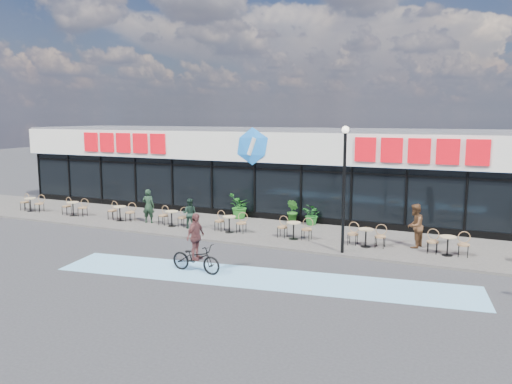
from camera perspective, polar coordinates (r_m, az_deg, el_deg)
ground at (r=19.83m, az=-8.53°, el=-6.93°), size 120.00×120.00×0.00m
sidewalk at (r=23.61m, az=-2.63°, el=-4.18°), size 44.00×5.00×0.10m
bike_lane at (r=16.74m, az=0.41°, el=-9.77°), size 14.17×4.13×0.01m
building at (r=28.12m, az=2.32°, el=2.63°), size 30.60×6.57×4.75m
lamp_post at (r=19.04m, az=10.04°, el=1.60°), size 0.28×0.28×4.84m
bistro_set_0 at (r=30.16m, az=-24.25°, el=-1.14°), size 1.54×0.62×0.90m
bistro_set_1 at (r=27.96m, az=-20.05°, el=-1.62°), size 1.54×0.62×0.90m
bistro_set_2 at (r=25.93m, az=-15.16°, el=-2.16°), size 1.54×0.62×0.90m
bistro_set_3 at (r=24.13m, az=-9.49°, el=-2.78°), size 1.54×0.62×0.90m
bistro_set_4 at (r=22.60m, az=-2.96°, el=-3.45°), size 1.54×0.62×0.90m
bistro_set_5 at (r=21.41m, az=4.40°, el=-4.15°), size 1.54×0.62×0.90m
bistro_set_6 at (r=20.61m, az=12.50°, el=-4.84°), size 1.54×0.62×0.90m
bistro_set_7 at (r=20.25m, az=21.08°, el=-5.47°), size 1.54×0.62×0.90m
potted_plant_left at (r=25.48m, az=-1.92°, el=-1.63°), size 1.15×1.28×1.28m
potted_plant_mid at (r=24.48m, az=4.25°, el=-2.20°), size 0.83×0.82×1.18m
potted_plant_right at (r=24.15m, az=6.45°, el=-2.57°), size 1.18×1.12×1.02m
patron_left at (r=24.99m, az=-12.20°, el=-1.57°), size 0.68×0.53×1.67m
patron_right at (r=23.48m, az=-7.60°, el=-2.43°), size 0.80×0.69×1.41m
pedestrian_a at (r=20.84m, az=17.69°, el=-3.70°), size 0.86×1.00×1.77m
cyclist_a at (r=17.23m, az=-6.89°, el=-6.74°), size 1.95×0.96×2.06m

